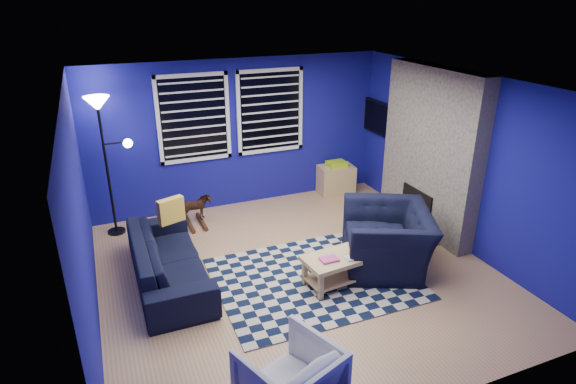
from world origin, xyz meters
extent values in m
plane|color=tan|center=(0.00, 0.00, 0.00)|extent=(5.00, 5.00, 0.00)
plane|color=white|center=(0.00, 0.00, 2.50)|extent=(5.00, 5.00, 0.00)
plane|color=navy|center=(0.00, 2.50, 1.25)|extent=(5.00, 0.00, 5.00)
plane|color=navy|center=(-2.50, 0.00, 1.25)|extent=(0.00, 5.00, 5.00)
plane|color=navy|center=(2.50, 0.00, 1.25)|extent=(0.00, 5.00, 5.00)
cube|color=gray|center=(2.37, 0.50, 1.25)|extent=(0.26, 2.00, 2.50)
cube|color=black|center=(2.23, 0.50, 0.35)|extent=(0.04, 0.70, 0.60)
cube|color=gray|center=(2.10, 0.50, 0.04)|extent=(0.50, 1.20, 0.08)
cube|color=black|center=(-0.75, 2.48, 1.60)|extent=(1.05, 0.02, 1.30)
cube|color=white|center=(-0.75, 2.47, 2.28)|extent=(1.17, 0.05, 0.06)
cube|color=white|center=(-0.75, 2.47, 0.92)|extent=(1.17, 0.05, 0.06)
cube|color=black|center=(0.55, 2.48, 1.60)|extent=(1.05, 0.02, 1.30)
cube|color=white|center=(0.55, 2.47, 2.28)|extent=(1.17, 0.05, 0.06)
cube|color=white|center=(0.55, 2.47, 0.92)|extent=(1.17, 0.05, 0.06)
cube|color=black|center=(2.45, 2.00, 1.40)|extent=(0.06, 1.00, 0.58)
cube|color=black|center=(2.42, 2.00, 1.40)|extent=(0.01, 0.92, 0.50)
cube|color=black|center=(0.13, -0.23, 0.01)|extent=(2.52, 2.02, 0.02)
imported|color=black|center=(-1.61, 0.46, 0.31)|extent=(2.12, 0.83, 0.62)
imported|color=black|center=(1.18, -0.29, 0.41)|extent=(1.59, 1.52, 0.82)
imported|color=gray|center=(-0.98, -2.08, 0.35)|extent=(0.96, 0.98, 0.70)
imported|color=#4E3019|center=(-0.95, 1.93, 0.29)|extent=(0.27, 0.53, 0.44)
cube|color=tan|center=(0.35, -0.45, 0.38)|extent=(0.90, 0.58, 0.06)
cube|color=tan|center=(0.35, -0.45, 0.11)|extent=(0.82, 0.50, 0.03)
cube|color=#CB3A81|center=(0.21, -0.49, 0.42)|extent=(0.24, 0.18, 0.03)
cube|color=silver|center=(0.49, -0.56, 0.42)|extent=(0.19, 0.15, 0.03)
cube|color=tan|center=(-0.01, -0.64, 0.18)|extent=(0.06, 0.06, 0.34)
cube|color=tan|center=(0.71, -0.64, 0.18)|extent=(0.06, 0.06, 0.34)
cube|color=tan|center=(-0.01, -0.25, 0.18)|extent=(0.06, 0.06, 0.34)
cube|color=tan|center=(0.71, -0.25, 0.18)|extent=(0.06, 0.06, 0.34)
cube|color=tan|center=(1.74, 2.25, 0.26)|extent=(0.66, 0.47, 0.53)
cube|color=black|center=(1.74, 2.25, 0.26)|extent=(0.58, 0.42, 0.42)
cube|color=#ABDD1A|center=(1.74, 2.25, 0.57)|extent=(0.36, 0.29, 0.09)
cylinder|color=black|center=(-2.15, 2.14, 0.02)|extent=(0.27, 0.27, 0.03)
cylinder|color=black|center=(-2.15, 2.14, 1.00)|extent=(0.04, 0.04, 1.98)
cone|color=white|center=(-2.15, 2.14, 2.02)|extent=(0.36, 0.36, 0.20)
sphere|color=white|center=(-1.82, 2.08, 1.42)|extent=(0.13, 0.13, 0.13)
cube|color=gold|center=(-1.46, 0.88, 0.79)|extent=(0.37, 0.22, 0.34)
camera|label=1|loc=(-2.22, -5.05, 3.47)|focal=30.00mm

